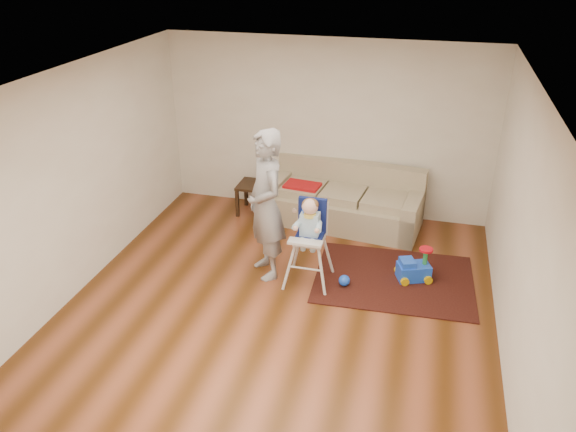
% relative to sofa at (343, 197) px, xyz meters
% --- Properties ---
extents(ground, '(5.50, 5.50, 0.00)m').
position_rel_sofa_xyz_m(ground, '(-0.37, -2.30, -0.45)').
color(ground, '#4C280C').
rests_on(ground, ground).
extents(room_envelope, '(5.04, 5.52, 2.72)m').
position_rel_sofa_xyz_m(room_envelope, '(-0.37, -1.77, 1.43)').
color(room_envelope, beige).
rests_on(room_envelope, ground).
extents(sofa, '(2.40, 1.21, 0.89)m').
position_rel_sofa_xyz_m(sofa, '(0.00, 0.00, 0.00)').
color(sofa, gray).
rests_on(sofa, ground).
extents(side_table, '(0.49, 0.49, 0.49)m').
position_rel_sofa_xyz_m(side_table, '(-1.42, 0.03, -0.20)').
color(side_table, black).
rests_on(side_table, ground).
extents(area_rug, '(2.07, 1.59, 0.02)m').
position_rel_sofa_xyz_m(area_rug, '(0.91, -1.40, -0.44)').
color(area_rug, black).
rests_on(area_rug, ground).
extents(ride_on_toy, '(0.48, 0.41, 0.44)m').
position_rel_sofa_xyz_m(ride_on_toy, '(1.15, -1.34, -0.21)').
color(ride_on_toy, blue).
rests_on(ride_on_toy, area_rug).
extents(toy_ball, '(0.14, 0.14, 0.14)m').
position_rel_sofa_xyz_m(toy_ball, '(0.32, -1.72, -0.36)').
color(toy_ball, blue).
rests_on(toy_ball, area_rug).
extents(high_chair, '(0.54, 0.54, 1.17)m').
position_rel_sofa_xyz_m(high_chair, '(-0.15, -1.71, 0.12)').
color(high_chair, silver).
rests_on(high_chair, ground).
extents(adult, '(0.80, 0.85, 1.95)m').
position_rel_sofa_xyz_m(adult, '(-0.72, -1.64, 0.53)').
color(adult, gray).
rests_on(adult, ground).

